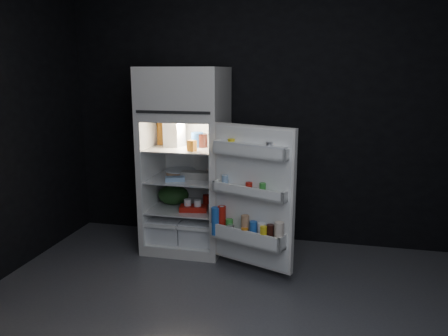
% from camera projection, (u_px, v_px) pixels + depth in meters
% --- Properties ---
extents(floor, '(4.00, 3.40, 0.00)m').
position_uv_depth(floor, '(223.00, 324.00, 3.08)').
color(floor, '#4B4B50').
rests_on(floor, ground).
extents(wall_back, '(4.00, 0.00, 2.70)m').
position_uv_depth(wall_back, '(260.00, 111.00, 4.40)').
color(wall_back, black).
rests_on(wall_back, ground).
extents(wall_front, '(4.00, 0.00, 2.70)m').
position_uv_depth(wall_front, '(80.00, 224.00, 1.16)').
color(wall_front, black).
rests_on(wall_front, ground).
extents(refrigerator, '(0.76, 0.71, 1.78)m').
position_uv_depth(refrigerator, '(186.00, 153.00, 4.27)').
color(refrigerator, silver).
rests_on(refrigerator, ground).
extents(fridge_door, '(0.74, 0.44, 1.22)m').
position_uv_depth(fridge_door, '(251.00, 200.00, 3.68)').
color(fridge_door, silver).
rests_on(fridge_door, ground).
extents(milk_jug, '(0.19, 0.19, 0.24)m').
position_uv_depth(milk_jug, '(174.00, 134.00, 4.22)').
color(milk_jug, white).
rests_on(milk_jug, refrigerator).
extents(mayo_jar, '(0.14, 0.14, 0.14)m').
position_uv_depth(mayo_jar, '(197.00, 140.00, 4.20)').
color(mayo_jar, blue).
rests_on(mayo_jar, refrigerator).
extents(jam_jar, '(0.11, 0.11, 0.13)m').
position_uv_depth(jam_jar, '(202.00, 141.00, 4.18)').
color(jam_jar, black).
rests_on(jam_jar, refrigerator).
extents(amber_bottle, '(0.09, 0.09, 0.22)m').
position_uv_depth(amber_bottle, '(161.00, 133.00, 4.33)').
color(amber_bottle, orange).
rests_on(amber_bottle, refrigerator).
extents(small_carton, '(0.09, 0.08, 0.10)m').
position_uv_depth(small_carton, '(192.00, 146.00, 3.98)').
color(small_carton, orange).
rests_on(small_carton, refrigerator).
extents(egg_carton, '(0.31, 0.12, 0.07)m').
position_uv_depth(egg_carton, '(197.00, 175.00, 4.20)').
color(egg_carton, gray).
rests_on(egg_carton, refrigerator).
extents(pie, '(0.33, 0.33, 0.04)m').
position_uv_depth(pie, '(180.00, 172.00, 4.38)').
color(pie, tan).
rests_on(pie, refrigerator).
extents(flat_package, '(0.20, 0.15, 0.04)m').
position_uv_depth(flat_package, '(175.00, 179.00, 4.12)').
color(flat_package, '#85A8CE').
rests_on(flat_package, refrigerator).
extents(wrapped_pkg, '(0.13, 0.12, 0.05)m').
position_uv_depth(wrapped_pkg, '(211.00, 173.00, 4.35)').
color(wrapped_pkg, beige).
rests_on(wrapped_pkg, refrigerator).
extents(produce_bag, '(0.37, 0.34, 0.20)m').
position_uv_depth(produce_bag, '(173.00, 195.00, 4.39)').
color(produce_bag, '#193815').
rests_on(produce_bag, refrigerator).
extents(yogurt_tray, '(0.28, 0.18, 0.05)m').
position_uv_depth(yogurt_tray, '(194.00, 208.00, 4.20)').
color(yogurt_tray, '#A9170E').
rests_on(yogurt_tray, refrigerator).
extents(small_can_red, '(0.09, 0.09, 0.09)m').
position_uv_depth(small_can_red, '(206.00, 199.00, 4.42)').
color(small_can_red, '#A9170E').
rests_on(small_can_red, refrigerator).
extents(small_can_silver, '(0.09, 0.09, 0.09)m').
position_uv_depth(small_can_silver, '(216.00, 201.00, 4.38)').
color(small_can_silver, '#B5B4B9').
rests_on(small_can_silver, refrigerator).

